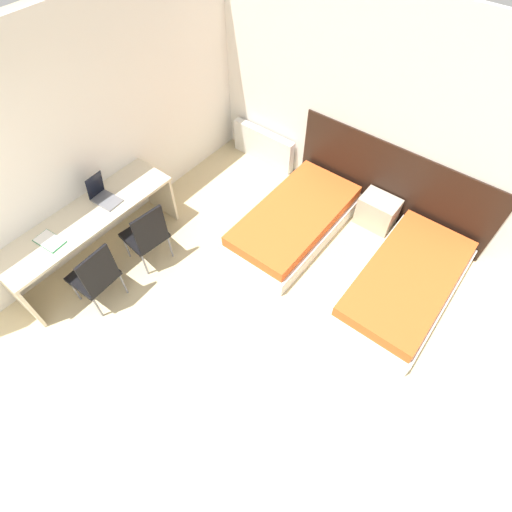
{
  "coord_description": "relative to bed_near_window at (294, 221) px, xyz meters",
  "views": [
    {
      "loc": [
        1.67,
        0.34,
        4.06
      ],
      "look_at": [
        0.0,
        2.45,
        0.55
      ],
      "focal_mm": 28.0,
      "sensor_mm": 36.0,
      "label": 1
    }
  ],
  "objects": [
    {
      "name": "ground_plane",
      "position": [
        0.14,
        -3.45,
        -0.18
      ],
      "size": [
        20.0,
        20.0,
        0.0
      ],
      "primitive_type": "plane",
      "color": "beige"
    },
    {
      "name": "wall_back",
      "position": [
        0.14,
        1.03,
        1.17
      ],
      "size": [
        5.17,
        0.05,
        2.7
      ],
      "color": "white",
      "rests_on": "ground_plane"
    },
    {
      "name": "wall_left",
      "position": [
        -1.97,
        -1.22,
        1.17
      ],
      "size": [
        0.05,
        5.46,
        2.7
      ],
      "color": "white",
      "rests_on": "ground_plane"
    },
    {
      "name": "headboard_panel",
      "position": [
        0.79,
        0.99,
        0.37
      ],
      "size": [
        2.67,
        0.03,
        1.1
      ],
      "color": "black",
      "rests_on": "ground_plane"
    },
    {
      "name": "bed_near_window",
      "position": [
        0.0,
        0.0,
        0.0
      ],
      "size": [
        0.99,
        1.92,
        0.36
      ],
      "color": "silver",
      "rests_on": "ground_plane"
    },
    {
      "name": "bed_near_door",
      "position": [
        1.58,
        0.0,
        0.0
      ],
      "size": [
        0.99,
        1.92,
        0.36
      ],
      "color": "silver",
      "rests_on": "ground_plane"
    },
    {
      "name": "nightstand",
      "position": [
        0.79,
        0.79,
        0.04
      ],
      "size": [
        0.49,
        0.35,
        0.43
      ],
      "color": "beige",
      "rests_on": "ground_plane"
    },
    {
      "name": "radiator",
      "position": [
        -1.22,
        0.91,
        0.08
      ],
      "size": [
        1.05,
        0.12,
        0.52
      ],
      "color": "silver",
      "rests_on": "ground_plane"
    },
    {
      "name": "desk",
      "position": [
        -1.64,
        -1.88,
        0.42
      ],
      "size": [
        0.61,
        2.13,
        0.76
      ],
      "color": "beige",
      "rests_on": "ground_plane"
    },
    {
      "name": "chair_near_laptop",
      "position": [
        -1.1,
        -1.51,
        0.32
      ],
      "size": [
        0.49,
        0.49,
        0.93
      ],
      "rotation": [
        0.0,
        0.0,
        -0.11
      ],
      "color": "black",
      "rests_on": "ground_plane"
    },
    {
      "name": "chair_near_notebook",
      "position": [
        -1.1,
        -2.25,
        0.32
      ],
      "size": [
        0.47,
        0.47,
        0.93
      ],
      "rotation": [
        0.0,
        0.0,
        0.05
      ],
      "color": "black",
      "rests_on": "ground_plane"
    },
    {
      "name": "laptop",
      "position": [
        -1.67,
        -1.57,
        0.65
      ],
      "size": [
        0.35,
        0.25,
        0.34
      ],
      "rotation": [
        0.0,
        0.0,
        0.07
      ],
      "color": "slate",
      "rests_on": "desk"
    },
    {
      "name": "open_notebook",
      "position": [
        -1.62,
        -2.34,
        0.59
      ],
      "size": [
        0.35,
        0.23,
        0.02
      ],
      "rotation": [
        0.0,
        0.0,
        0.1
      ],
      "color": "#236B3D",
      "rests_on": "desk"
    }
  ]
}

